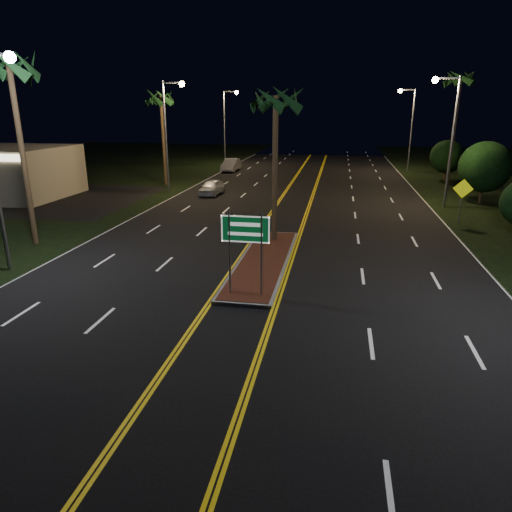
% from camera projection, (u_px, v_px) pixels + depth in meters
% --- Properties ---
extents(ground, '(120.00, 120.00, 0.00)m').
position_uv_depth(ground, '(229.00, 331.00, 14.79)').
color(ground, black).
rests_on(ground, ground).
extents(median_island, '(2.25, 10.25, 0.17)m').
position_uv_depth(median_island, '(264.00, 261.00, 21.32)').
color(median_island, gray).
rests_on(median_island, ground).
extents(highway_sign, '(1.80, 0.08, 3.20)m').
position_uv_depth(highway_sign, '(245.00, 237.00, 16.67)').
color(highway_sign, gray).
rests_on(highway_sign, ground).
extents(streetlight_left_mid, '(1.91, 0.44, 9.00)m').
position_uv_depth(streetlight_left_mid, '(170.00, 124.00, 37.31)').
color(streetlight_left_mid, gray).
rests_on(streetlight_left_mid, ground).
extents(streetlight_left_far, '(1.91, 0.44, 9.00)m').
position_uv_depth(streetlight_left_far, '(227.00, 119.00, 56.04)').
color(streetlight_left_far, gray).
rests_on(streetlight_left_far, ground).
extents(streetlight_right_mid, '(1.91, 0.44, 9.00)m').
position_uv_depth(streetlight_right_mid, '(448.00, 127.00, 31.87)').
color(streetlight_right_mid, gray).
rests_on(streetlight_right_mid, ground).
extents(streetlight_right_far, '(1.91, 0.44, 9.00)m').
position_uv_depth(streetlight_right_far, '(409.00, 120.00, 50.60)').
color(streetlight_right_far, gray).
rests_on(streetlight_right_far, ground).
extents(palm_median, '(2.40, 2.40, 8.30)m').
position_uv_depth(palm_median, '(276.00, 100.00, 22.39)').
color(palm_median, '#382819').
rests_on(palm_median, ground).
extents(palm_left_near, '(2.40, 2.40, 9.80)m').
position_uv_depth(palm_left_near, '(9.00, 69.00, 21.72)').
color(palm_left_near, '#382819').
rests_on(palm_left_near, ground).
extents(palm_left_far, '(2.40, 2.40, 8.80)m').
position_uv_depth(palm_left_far, '(161.00, 99.00, 40.78)').
color(palm_left_far, '#382819').
rests_on(palm_left_far, ground).
extents(palm_right_far, '(2.40, 2.40, 10.30)m').
position_uv_depth(palm_right_far, '(460.00, 80.00, 37.92)').
color(palm_right_far, '#382819').
rests_on(palm_right_far, ground).
extents(shrub_mid, '(3.78, 3.78, 4.62)m').
position_uv_depth(shrub_mid, '(485.00, 167.00, 34.07)').
color(shrub_mid, '#382819').
rests_on(shrub_mid, ground).
extents(shrub_far, '(3.24, 3.24, 3.96)m').
position_uv_depth(shrub_far, '(447.00, 157.00, 45.46)').
color(shrub_far, '#382819').
rests_on(shrub_far, ground).
extents(car_near, '(1.99, 4.37, 1.43)m').
position_uv_depth(car_near, '(211.00, 186.00, 38.15)').
color(car_near, silver).
rests_on(car_near, ground).
extents(car_far, '(2.20, 4.94, 1.63)m').
position_uv_depth(car_far, '(231.00, 164.00, 52.73)').
color(car_far, silver).
rests_on(car_far, ground).
extents(warning_sign, '(1.16, 0.25, 2.80)m').
position_uv_depth(warning_sign, '(462.00, 195.00, 28.00)').
color(warning_sign, gray).
rests_on(warning_sign, ground).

